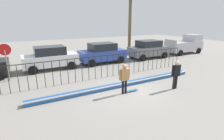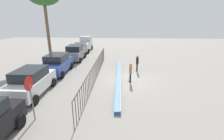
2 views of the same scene
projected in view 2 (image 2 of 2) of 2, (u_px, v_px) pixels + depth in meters
name	position (u px, v px, depth m)	size (l,w,h in m)	color
ground_plane	(127.00, 80.00, 14.43)	(60.00, 60.00, 0.00)	gray
bowl_coping_ledge	(119.00, 78.00, 14.44)	(11.00, 0.40, 0.27)	#235699
perimeter_fence	(96.00, 69.00, 14.27)	(14.04, 0.04, 1.61)	black
skateboarder	(131.00, 71.00, 13.66)	(0.68, 0.25, 1.68)	black
skateboard	(130.00, 79.00, 14.43)	(0.80, 0.20, 0.07)	#26598C
camera_operator	(137.00, 61.00, 16.47)	(0.69, 0.26, 1.70)	black
parked_car_white	(31.00, 82.00, 11.48)	(4.30, 2.12, 1.90)	silver
parked_car_blue	(57.00, 64.00, 15.93)	(4.30, 2.12, 1.90)	#2D479E
parked_car_gray	(75.00, 52.00, 20.93)	(4.30, 2.12, 1.90)	slate
pickup_truck	(85.00, 45.00, 26.41)	(4.70, 2.12, 2.24)	#B7B7BC
stop_sign	(30.00, 93.00, 8.35)	(0.76, 0.07, 2.50)	slate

